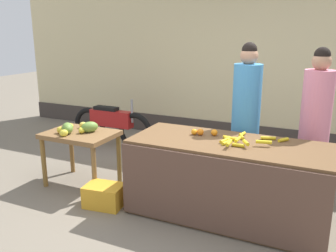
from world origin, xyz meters
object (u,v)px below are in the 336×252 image
(produce_sack, at_px, (157,155))
(produce_crate, at_px, (104,196))
(vendor_woman_pink_shirt, at_px, (315,127))
(parked_motorcycle, at_px, (111,124))
(vendor_woman_blue_shirt, at_px, (246,120))

(produce_sack, bearing_deg, produce_crate, -93.50)
(vendor_woman_pink_shirt, relative_size, parked_motorcycle, 1.15)
(parked_motorcycle, relative_size, produce_crate, 3.64)
(vendor_woman_blue_shirt, distance_m, produce_crate, 1.93)
(vendor_woman_blue_shirt, height_order, produce_sack, vendor_woman_blue_shirt)
(vendor_woman_blue_shirt, bearing_deg, parked_motorcycle, 161.25)
(parked_motorcycle, xyz_separation_m, produce_sack, (1.27, -0.74, -0.15))
(vendor_woman_blue_shirt, distance_m, produce_sack, 1.47)
(vendor_woman_blue_shirt, xyz_separation_m, vendor_woman_pink_shirt, (0.78, 0.10, -0.02))
(vendor_woman_pink_shirt, relative_size, produce_sack, 3.69)
(vendor_woman_blue_shirt, relative_size, produce_crate, 4.26)
(produce_crate, bearing_deg, vendor_woman_blue_shirt, 38.54)
(vendor_woman_blue_shirt, relative_size, parked_motorcycle, 1.17)
(parked_motorcycle, relative_size, produce_sack, 3.22)
(vendor_woman_pink_shirt, bearing_deg, produce_crate, -151.19)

